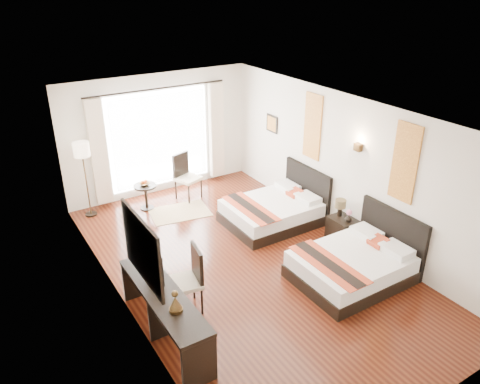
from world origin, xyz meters
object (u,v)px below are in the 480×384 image
vase (349,218)px  side_table (146,197)px  console_desk (165,314)px  floor_lamp (82,154)px  nightstand (342,230)px  television (148,259)px  bed_near (355,264)px  fruit_bowl (145,184)px  window_chair (188,185)px  table_lamp (340,205)px  desk_chair (186,291)px  bed_far (275,210)px

vase → side_table: 4.42m
console_desk → floor_lamp: 4.43m
nightstand → television: 4.05m
bed_near → television: 3.52m
bed_near → television: television is taller
bed_near → vase: size_ratio=13.80×
fruit_bowl → window_chair: 1.07m
table_lamp → desk_chair: (-3.50, -0.36, -0.41)m
nightstand → console_desk: size_ratio=0.24×
desk_chair → floor_lamp: size_ratio=0.65×
bed_near → table_lamp: (0.69, 1.15, 0.45)m
table_lamp → floor_lamp: floor_lamp is taller
table_lamp → desk_chair: bearing=-174.0°
vase → window_chair: bearing=115.9°
table_lamp → side_table: bearing=130.4°
table_lamp → vase: bearing=-94.3°
nightstand → fruit_bowl: (-2.72, 3.34, 0.35)m
table_lamp → floor_lamp: 5.32m
nightstand → television: bearing=-179.1°
television → desk_chair: size_ratio=0.79×
bed_near → television: size_ratio=2.28×
bed_far → side_table: bearing=135.5°
side_table → window_chair: bearing=0.1°
nightstand → window_chair: window_chair is taller
vase → side_table: bearing=128.0°
window_chair → table_lamp: bearing=8.1°
bed_near → side_table: size_ratio=3.37×
bed_near → television: bearing=163.8°
table_lamp → side_table: 4.24m
fruit_bowl → window_chair: (1.03, 0.00, -0.27)m
console_desk → side_table: console_desk is taller
desk_chair → side_table: size_ratio=1.88×
television → floor_lamp: bearing=3.9°
bed_near → table_lamp: size_ratio=5.65×
bed_near → desk_chair: (-2.81, 0.79, 0.04)m
vase → floor_lamp: 5.51m
vase → fruit_bowl: bearing=128.1°
bed_far → table_lamp: bed_far is taller
bed_far → television: (-3.32, -1.38, 0.72)m
console_desk → window_chair: bearing=59.7°
console_desk → window_chair: 4.58m
window_chair → fruit_bowl: bearing=-109.7°
nightstand → floor_lamp: 5.47m
nightstand → desk_chair: size_ratio=0.48×
bed_far → fruit_bowl: size_ratio=8.80×
floor_lamp → side_table: (1.15, -0.36, -1.12)m
nightstand → console_desk: console_desk is taller
desk_chair → window_chair: 4.00m
desk_chair → television: bearing=-9.3°
nightstand → side_table: 4.30m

